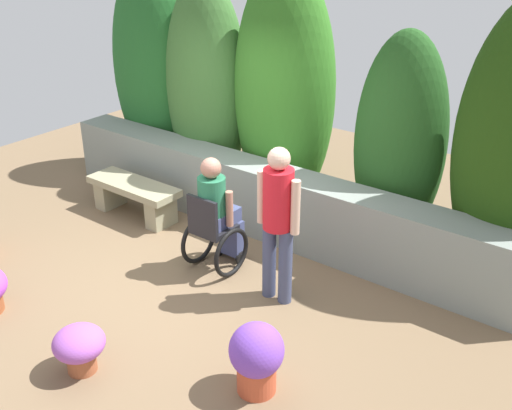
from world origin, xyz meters
name	(u,v)px	position (x,y,z in m)	size (l,w,h in m)	color
ground_plane	(190,281)	(0.00, 0.00, 0.00)	(10.83, 10.83, 0.00)	brown
stone_retaining_wall	(268,201)	(0.00, 1.42, 0.43)	(6.39, 0.49, 0.86)	gray
hedge_backdrop	(289,100)	(-0.18, 2.09, 1.51)	(6.64, 1.11, 3.16)	#226227
stone_bench	(134,194)	(-1.65, 0.74, 0.30)	(1.32, 0.46, 0.47)	gray
person_in_wheelchair	(216,217)	(0.04, 0.41, 0.62)	(0.53, 0.66, 1.33)	black
person_standing_companion	(278,216)	(0.93, 0.31, 0.95)	(0.49, 0.30, 1.66)	#3F4767
flower_pot_purple_near	(257,356)	(1.58, -0.89, 0.35)	(0.46, 0.46, 0.65)	#BF4D30
flower_pot_small_foreground	(79,346)	(0.22, -1.62, 0.26)	(0.45, 0.45, 0.44)	#9C5132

